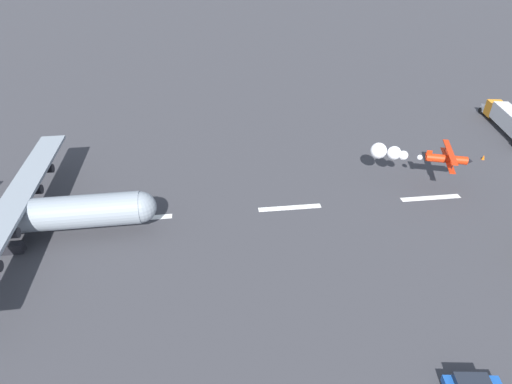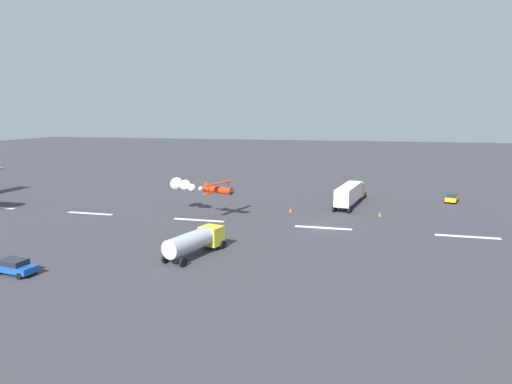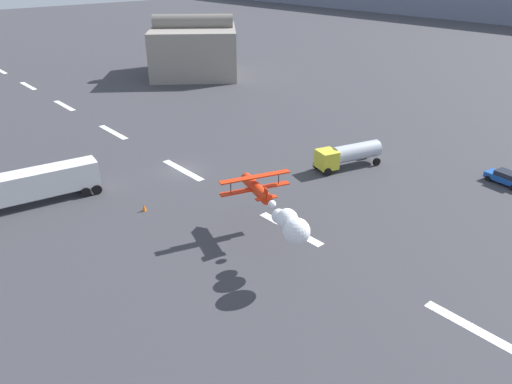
{
  "view_description": "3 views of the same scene",
  "coord_description": "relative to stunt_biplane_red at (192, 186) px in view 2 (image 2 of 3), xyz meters",
  "views": [
    {
      "loc": [
        46.82,
        42.12,
        31.18
      ],
      "look_at": [
        41.82,
        0.0,
        2.75
      ],
      "focal_mm": 29.39,
      "sensor_mm": 36.0,
      "label": 1
    },
    {
      "loc": [
        -5.43,
        60.17,
        15.61
      ],
      "look_at": [
        10.0,
        -0.93,
        4.54
      ],
      "focal_mm": 30.6,
      "sensor_mm": 36.0,
      "label": 2
    },
    {
      "loc": [
        46.46,
        -28.86,
        23.86
      ],
      "look_at": [
        16.45,
        -2.43,
        3.92
      ],
      "focal_mm": 33.5,
      "sensor_mm": 36.0,
      "label": 3
    }
  ],
  "objects": [
    {
      "name": "ground_plane",
      "position": [
        -21.4,
        4.19,
        -4.44
      ],
      "size": [
        440.0,
        440.0,
        0.0
      ],
      "primitive_type": "plane",
      "color": "#38383D",
      "rests_on": "ground"
    },
    {
      "name": "runway_stripe_3",
      "position": [
        -40.15,
        4.19,
        -4.44
      ],
      "size": [
        8.0,
        0.9,
        0.01
      ],
      "primitive_type": "cube",
      "color": "white",
      "rests_on": "ground"
    },
    {
      "name": "runway_stripe_4",
      "position": [
        -21.4,
        4.19,
        -4.44
      ],
      "size": [
        8.0,
        0.9,
        0.01
      ],
      "primitive_type": "cube",
      "color": "white",
      "rests_on": "ground"
    },
    {
      "name": "runway_stripe_5",
      "position": [
        -2.65,
        4.19,
        -4.44
      ],
      "size": [
        8.0,
        0.9,
        0.01
      ],
      "primitive_type": "cube",
      "color": "white",
      "rests_on": "ground"
    },
    {
      "name": "runway_stripe_6",
      "position": [
        16.1,
        4.19,
        -4.44
      ],
      "size": [
        8.0,
        0.9,
        0.01
      ],
      "primitive_type": "cube",
      "color": "white",
      "rests_on": "ground"
    },
    {
      "name": "stunt_biplane_red",
      "position": [
        0.0,
        0.0,
        0.0
      ],
      "size": [
        12.44,
        7.5,
        2.17
      ],
      "color": "red"
    },
    {
      "name": "semi_truck_orange",
      "position": [
        -24.47,
        -13.1,
        -2.3
      ],
      "size": [
        5.4,
        16.1,
        3.7
      ],
      "color": "silver",
      "rests_on": "ground"
    },
    {
      "name": "fuel_tanker_truck",
      "position": [
        -8.63,
        20.15,
        -2.7
      ],
      "size": [
        4.88,
        8.96,
        2.9
      ],
      "color": "yellow",
      "rests_on": "ground"
    },
    {
      "name": "followme_car_yellow",
      "position": [
        -42.41,
        -20.17,
        -3.63
      ],
      "size": [
        2.99,
        4.5,
        1.52
      ],
      "color": "yellow",
      "rests_on": "ground"
    },
    {
      "name": "airport_staff_sedan",
      "position": [
        6.63,
        30.06,
        -3.63
      ],
      "size": [
        4.59,
        2.5,
        1.52
      ],
      "color": "#194CA5",
      "rests_on": "ground"
    },
    {
      "name": "traffic_cone_near",
      "position": [
        -29.35,
        -5.19,
        -4.07
      ],
      "size": [
        0.44,
        0.44,
        0.75
      ],
      "primitive_type": "cone",
      "color": "orange",
      "rests_on": "ground"
    },
    {
      "name": "traffic_cone_far",
      "position": [
        -15.24,
        -4.64,
        -4.07
      ],
      "size": [
        0.44,
        0.44,
        0.75
      ],
      "primitive_type": "cone",
      "color": "orange",
      "rests_on": "ground"
    }
  ]
}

